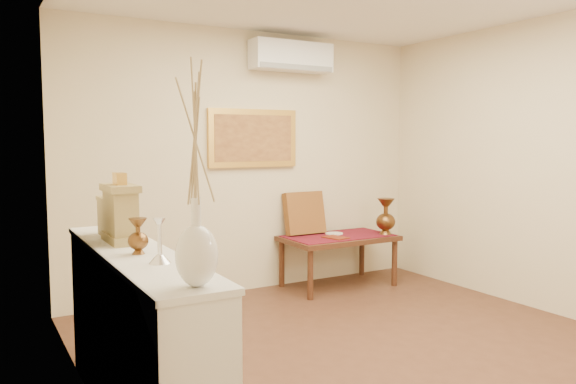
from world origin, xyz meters
TOP-DOWN VIEW (x-y plane):
  - floor at (0.00, 0.00)m, footprint 4.50×4.50m
  - wall_back at (0.00, 2.25)m, footprint 4.00×0.02m
  - wall_left at (-2.00, 0.00)m, footprint 0.02×4.50m
  - wall_right at (2.00, 0.00)m, footprint 0.02×4.50m
  - white_vase at (-1.80, -0.89)m, footprint 0.18×0.18m
  - candlestick at (-1.80, -0.38)m, footprint 0.11×0.11m
  - brass_urn_small at (-1.83, -0.10)m, footprint 0.11×0.11m
  - table_cloth at (0.85, 1.88)m, footprint 1.14×0.59m
  - brass_urn_tall at (1.34, 1.69)m, footprint 0.21×0.21m
  - plate at (0.86, 1.97)m, footprint 0.19×0.19m
  - menu at (0.73, 1.76)m, footprint 0.23×0.28m
  - cushion at (0.57, 2.13)m, footprint 0.46×0.19m
  - display_ledge at (-1.82, 0.00)m, footprint 0.37×2.02m
  - mantel_clock at (-1.82, 0.29)m, footprint 0.17×0.36m
  - wooden_chest at (-1.81, 0.58)m, footprint 0.16×0.21m
  - low_table at (0.85, 1.88)m, footprint 1.20×0.70m
  - painting at (0.00, 2.22)m, footprint 1.00×0.06m
  - ac_unit at (0.40, 2.12)m, footprint 0.90×0.25m

SIDE VIEW (x-z plane):
  - floor at x=0.00m, z-range 0.00..0.00m
  - low_table at x=0.85m, z-range 0.21..0.76m
  - display_ledge at x=-1.82m, z-range 0.00..0.98m
  - table_cloth at x=0.85m, z-range 0.55..0.56m
  - plate at x=0.86m, z-range 0.56..0.57m
  - menu at x=0.73m, z-range 0.56..0.57m
  - cushion at x=0.57m, z-range 0.55..1.02m
  - brass_urn_tall at x=1.34m, z-range 0.56..1.03m
  - candlestick at x=-1.80m, z-range 0.98..1.20m
  - brass_urn_small at x=-1.83m, z-range 0.98..1.22m
  - wooden_chest at x=-1.81m, z-range 0.98..1.22m
  - mantel_clock at x=-1.82m, z-range 0.95..1.36m
  - wall_back at x=0.00m, z-range 0.00..2.70m
  - wall_left at x=-2.00m, z-range 0.00..2.70m
  - wall_right at x=2.00m, z-range 0.00..2.70m
  - white_vase at x=-1.80m, z-range 0.98..1.91m
  - painting at x=0.00m, z-range 1.30..1.90m
  - ac_unit at x=0.40m, z-range 2.30..2.60m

